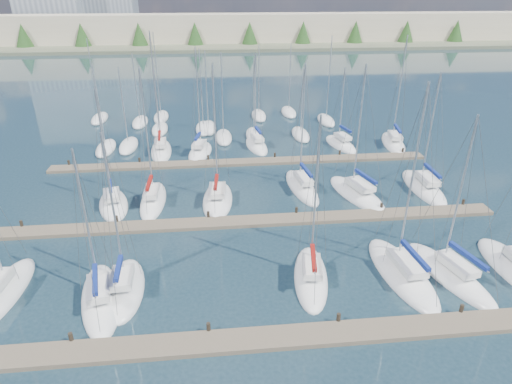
{
  "coord_description": "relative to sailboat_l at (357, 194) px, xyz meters",
  "views": [
    {
      "loc": [
        -3.13,
        -16.79,
        19.09
      ],
      "look_at": [
        0.0,
        14.0,
        4.0
      ],
      "focal_mm": 30.0,
      "sensor_mm": 36.0,
      "label": 1
    }
  ],
  "objects": [
    {
      "name": "sailboat_q",
      "position": [
        2.51,
        14.5,
        0.0
      ],
      "size": [
        3.88,
        7.45,
        10.57
      ],
      "rotation": [
        0.0,
        0.0,
        0.2
      ],
      "color": "white",
      "rests_on": "ground"
    },
    {
      "name": "dock_far",
      "position": [
        -10.8,
        9.59,
        -0.02
      ],
      "size": [
        44.0,
        1.93,
        1.1
      ],
      "color": "#6B5E4C",
      "rests_on": "ground"
    },
    {
      "name": "sailboat_b",
      "position": [
        -21.98,
        -13.76,
        -0.0
      ],
      "size": [
        4.29,
        8.46,
        11.33
      ],
      "rotation": [
        0.0,
        0.0,
        0.23
      ],
      "color": "white",
      "rests_on": "ground"
    },
    {
      "name": "sailboat_n",
      "position": [
        -20.7,
        14.46,
        0.02
      ],
      "size": [
        3.18,
        8.58,
        15.08
      ],
      "rotation": [
        0.0,
        0.0,
        0.08
      ],
      "color": "white",
      "rests_on": "ground"
    },
    {
      "name": "sailboat_m",
      "position": [
        7.35,
        0.73,
        -0.0
      ],
      "size": [
        3.05,
        9.07,
        12.48
      ],
      "rotation": [
        0.0,
        0.0,
        -0.03
      ],
      "color": "white",
      "rests_on": "ground"
    },
    {
      "name": "sailboat_o",
      "position": [
        -15.8,
        13.47,
        0.02
      ],
      "size": [
        3.86,
        7.41,
        13.38
      ],
      "rotation": [
        0.0,
        0.0,
        -0.19
      ],
      "color": "white",
      "rests_on": "ground"
    },
    {
      "name": "sailboat_a",
      "position": [
        -28.75,
        -12.53,
        0.0
      ],
      "size": [
        3.03,
        8.4,
        11.91
      ],
      "rotation": [
        0.0,
        0.0,
        -0.07
      ],
      "color": "white",
      "rests_on": "ground"
    },
    {
      "name": "sailboat_h",
      "position": [
        -23.82,
        0.08,
        0.0
      ],
      "size": [
        4.16,
        7.35,
        11.89
      ],
      "rotation": [
        0.0,
        0.0,
        0.23
      ],
      "color": "white",
      "rests_on": "ground"
    },
    {
      "name": "sailboat_p",
      "position": [
        -8.54,
        15.16,
        0.01
      ],
      "size": [
        3.29,
        7.4,
        12.35
      ],
      "rotation": [
        0.0,
        0.0,
        0.13
      ],
      "color": "white",
      "rests_on": "ground"
    },
    {
      "name": "sailboat_f",
      "position": [
        2.57,
        -13.58,
        0.01
      ],
      "size": [
        4.45,
        9.1,
        12.57
      ],
      "rotation": [
        0.0,
        0.0,
        0.24
      ],
      "color": "white",
      "rests_on": "ground"
    },
    {
      "name": "sailboat_i",
      "position": [
        -20.13,
        0.53,
        0.02
      ],
      "size": [
        2.39,
        8.19,
        13.43
      ],
      "rotation": [
        0.0,
        0.0,
        -0.01
      ],
      "color": "white",
      "rests_on": "ground"
    },
    {
      "name": "sailboat_c",
      "position": [
        -20.57,
        -12.84,
        0.01
      ],
      "size": [
        3.03,
        7.17,
        11.96
      ],
      "rotation": [
        0.0,
        0.0,
        0.06
      ],
      "color": "white",
      "rests_on": "ground"
    },
    {
      "name": "sailboat_e",
      "position": [
        -0.8,
        -13.06,
        0.0
      ],
      "size": [
        3.7,
        9.47,
        14.54
      ],
      "rotation": [
        0.0,
        0.0,
        0.08
      ],
      "color": "white",
      "rests_on": "ground"
    },
    {
      "name": "shoreline",
      "position": [
        -24.09,
        129.34,
        7.27
      ],
      "size": [
        400.0,
        60.0,
        38.0
      ],
      "color": "#666B51",
      "rests_on": "ground"
    },
    {
      "name": "sailboat_j",
      "position": [
        -13.9,
        0.12,
        0.01
      ],
      "size": [
        3.46,
        8.37,
        13.74
      ],
      "rotation": [
        0.0,
        0.0,
        -0.07
      ],
      "color": "white",
      "rests_on": "ground"
    },
    {
      "name": "sailboat_r",
      "position": [
        9.56,
        14.27,
        0.01
      ],
      "size": [
        4.17,
        9.14,
        14.34
      ],
      "rotation": [
        0.0,
        0.0,
        -0.19
      ],
      "color": "white",
      "rests_on": "ground"
    },
    {
      "name": "ground",
      "position": [
        -10.8,
        39.57,
        -0.17
      ],
      "size": [
        400.0,
        400.0,
        0.0
      ],
      "primitive_type": "plane",
      "color": "#203641",
      "rests_on": "ground"
    },
    {
      "name": "sailboat_l",
      "position": [
        0.0,
        0.0,
        0.0
      ],
      "size": [
        5.18,
        9.38,
        13.43
      ],
      "rotation": [
        0.0,
        0.0,
        0.27
      ],
      "color": "white",
      "rests_on": "ground"
    },
    {
      "name": "sailboat_d",
      "position": [
        -7.5,
        -12.86,
        0.01
      ],
      "size": [
        3.62,
        7.94,
        12.66
      ],
      "rotation": [
        0.0,
        0.0,
        -0.17
      ],
      "color": "white",
      "rests_on": "ground"
    },
    {
      "name": "dock_near",
      "position": [
        -10.8,
        -18.41,
        -0.02
      ],
      "size": [
        44.0,
        1.93,
        1.1
      ],
      "color": "#6B5E4C",
      "rests_on": "ground"
    },
    {
      "name": "distant_boats",
      "position": [
        -15.14,
        23.34,
        0.12
      ],
      "size": [
        36.93,
        20.75,
        13.3
      ],
      "color": "#9EA0A5",
      "rests_on": "ground"
    },
    {
      "name": "dock_mid",
      "position": [
        -10.8,
        -4.41,
        -0.02
      ],
      "size": [
        44.0,
        1.93,
        1.1
      ],
      "color": "#6B5E4C",
      "rests_on": "ground"
    },
    {
      "name": "sailboat_k",
      "position": [
        -5.16,
        2.09,
        0.01
      ],
      "size": [
        3.27,
        8.93,
        13.28
      ],
      "rotation": [
        0.0,
        0.0,
        0.1
      ],
      "color": "white",
      "rests_on": "ground"
    }
  ]
}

